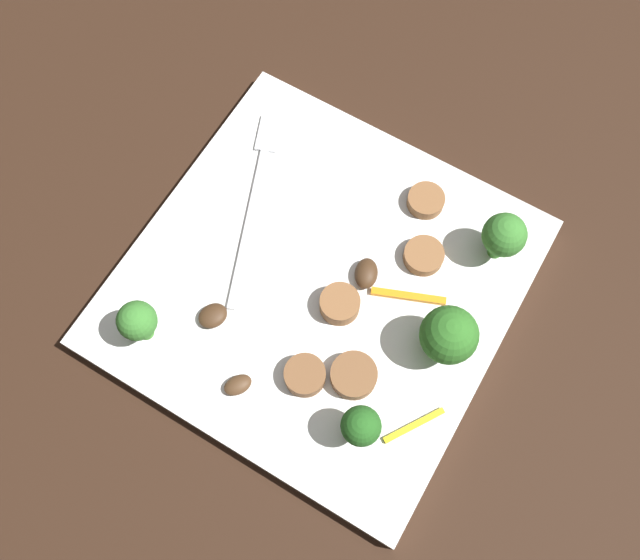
{
  "coord_description": "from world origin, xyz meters",
  "views": [
    {
      "loc": [
        -0.17,
        -0.1,
        0.54
      ],
      "look_at": [
        0.0,
        0.0,
        0.02
      ],
      "focal_mm": 39.28,
      "sensor_mm": 36.0,
      "label": 1
    }
  ],
  "objects_px": {
    "sausage_slice_3": "(305,375)",
    "plate": "(320,284)",
    "broccoli_floret_3": "(138,321)",
    "sausage_slice_4": "(424,256)",
    "sausage_slice_1": "(354,375)",
    "broccoli_floret_0": "(450,333)",
    "pepper_strip_1": "(414,425)",
    "sausage_slice_0": "(426,201)",
    "broccoli_floret_1": "(504,236)",
    "broccoli_floret_2": "(361,426)",
    "fork": "(256,193)",
    "mushroom_0": "(238,385)",
    "sausage_slice_2": "(340,304)",
    "mushroom_2": "(366,273)",
    "mushroom_1": "(213,316)",
    "pepper_strip_0": "(408,296)"
  },
  "relations": [
    {
      "from": "plate",
      "to": "broccoli_floret_0",
      "type": "height_order",
      "value": "broccoli_floret_0"
    },
    {
      "from": "broccoli_floret_0",
      "to": "broccoli_floret_1",
      "type": "xyz_separation_m",
      "value": [
        0.09,
        -0.0,
        -0.0
      ]
    },
    {
      "from": "sausage_slice_3",
      "to": "pepper_strip_0",
      "type": "height_order",
      "value": "sausage_slice_3"
    },
    {
      "from": "sausage_slice_0",
      "to": "sausage_slice_1",
      "type": "bearing_deg",
      "value": -172.29
    },
    {
      "from": "broccoli_floret_3",
      "to": "pepper_strip_0",
      "type": "distance_m",
      "value": 0.21
    },
    {
      "from": "broccoli_floret_3",
      "to": "mushroom_1",
      "type": "xyz_separation_m",
      "value": [
        0.04,
        -0.04,
        -0.02
      ]
    },
    {
      "from": "broccoli_floret_0",
      "to": "pepper_strip_1",
      "type": "distance_m",
      "value": 0.07
    },
    {
      "from": "fork",
      "to": "broccoli_floret_3",
      "type": "relative_size",
      "value": 3.66
    },
    {
      "from": "sausage_slice_2",
      "to": "mushroom_2",
      "type": "xyz_separation_m",
      "value": [
        0.03,
        -0.0,
        -0.0
      ]
    },
    {
      "from": "broccoli_floret_0",
      "to": "broccoli_floret_3",
      "type": "xyz_separation_m",
      "value": [
        -0.11,
        0.2,
        -0.0
      ]
    },
    {
      "from": "broccoli_floret_3",
      "to": "sausage_slice_1",
      "type": "xyz_separation_m",
      "value": [
        0.05,
        -0.16,
        -0.02
      ]
    },
    {
      "from": "sausage_slice_3",
      "to": "mushroom_0",
      "type": "relative_size",
      "value": 1.44
    },
    {
      "from": "mushroom_1",
      "to": "sausage_slice_4",
      "type": "bearing_deg",
      "value": -42.55
    },
    {
      "from": "fork",
      "to": "broccoli_floret_2",
      "type": "height_order",
      "value": "broccoli_floret_2"
    },
    {
      "from": "broccoli_floret_1",
      "to": "broccoli_floret_3",
      "type": "relative_size",
      "value": 1.08
    },
    {
      "from": "sausage_slice_0",
      "to": "sausage_slice_4",
      "type": "bearing_deg",
      "value": -154.42
    },
    {
      "from": "pepper_strip_0",
      "to": "sausage_slice_4",
      "type": "bearing_deg",
      "value": 8.72
    },
    {
      "from": "pepper_strip_1",
      "to": "pepper_strip_0",
      "type": "bearing_deg",
      "value": 30.48
    },
    {
      "from": "plate",
      "to": "sausage_slice_0",
      "type": "bearing_deg",
      "value": -21.45
    },
    {
      "from": "broccoli_floret_1",
      "to": "mushroom_0",
      "type": "distance_m",
      "value": 0.23
    },
    {
      "from": "broccoli_floret_0",
      "to": "mushroom_0",
      "type": "bearing_deg",
      "value": 132.21
    },
    {
      "from": "broccoli_floret_1",
      "to": "sausage_slice_3",
      "type": "bearing_deg",
      "value": 154.69
    },
    {
      "from": "broccoli_floret_1",
      "to": "sausage_slice_1",
      "type": "distance_m",
      "value": 0.16
    },
    {
      "from": "sausage_slice_0",
      "to": "broccoli_floret_3",
      "type": "bearing_deg",
      "value": 147.41
    },
    {
      "from": "broccoli_floret_3",
      "to": "sausage_slice_3",
      "type": "bearing_deg",
      "value": -75.28
    },
    {
      "from": "fork",
      "to": "broccoli_floret_3",
      "type": "bearing_deg",
      "value": 155.35
    },
    {
      "from": "sausage_slice_1",
      "to": "mushroom_1",
      "type": "relative_size",
      "value": 1.53
    },
    {
      "from": "sausage_slice_3",
      "to": "plate",
      "type": "bearing_deg",
      "value": 22.45
    },
    {
      "from": "sausage_slice_1",
      "to": "plate",
      "type": "bearing_deg",
      "value": 48.35
    },
    {
      "from": "fork",
      "to": "sausage_slice_4",
      "type": "relative_size",
      "value": 5.3
    },
    {
      "from": "broccoli_floret_3",
      "to": "sausage_slice_4",
      "type": "xyz_separation_m",
      "value": [
        0.17,
        -0.16,
        -0.02
      ]
    },
    {
      "from": "broccoli_floret_1",
      "to": "broccoli_floret_2",
      "type": "bearing_deg",
      "value": 172.71
    },
    {
      "from": "broccoli_floret_0",
      "to": "sausage_slice_2",
      "type": "relative_size",
      "value": 1.76
    },
    {
      "from": "sausage_slice_0",
      "to": "pepper_strip_1",
      "type": "bearing_deg",
      "value": -154.99
    },
    {
      "from": "broccoli_floret_3",
      "to": "pepper_strip_0",
      "type": "bearing_deg",
      "value": -51.21
    },
    {
      "from": "mushroom_1",
      "to": "broccoli_floret_0",
      "type": "bearing_deg",
      "value": -66.51
    },
    {
      "from": "mushroom_1",
      "to": "broccoli_floret_2",
      "type": "bearing_deg",
      "value": -97.98
    },
    {
      "from": "sausage_slice_1",
      "to": "pepper_strip_1",
      "type": "bearing_deg",
      "value": -98.91
    },
    {
      "from": "broccoli_floret_1",
      "to": "sausage_slice_0",
      "type": "height_order",
      "value": "broccoli_floret_1"
    },
    {
      "from": "broccoli_floret_1",
      "to": "sausage_slice_4",
      "type": "bearing_deg",
      "value": 125.96
    },
    {
      "from": "sausage_slice_4",
      "to": "sausage_slice_1",
      "type": "bearing_deg",
      "value": -179.96
    },
    {
      "from": "sausage_slice_4",
      "to": "pepper_strip_1",
      "type": "bearing_deg",
      "value": -155.2
    },
    {
      "from": "pepper_strip_0",
      "to": "mushroom_2",
      "type": "bearing_deg",
      "value": 92.33
    },
    {
      "from": "broccoli_floret_1",
      "to": "sausage_slice_0",
      "type": "bearing_deg",
      "value": 81.53
    },
    {
      "from": "broccoli_floret_0",
      "to": "pepper_strip_0",
      "type": "bearing_deg",
      "value": 63.17
    },
    {
      "from": "broccoli_floret_2",
      "to": "broccoli_floret_1",
      "type": "bearing_deg",
      "value": -7.29
    },
    {
      "from": "mushroom_1",
      "to": "pepper_strip_0",
      "type": "height_order",
      "value": "mushroom_1"
    },
    {
      "from": "plate",
      "to": "pepper_strip_0",
      "type": "relative_size",
      "value": 4.96
    },
    {
      "from": "broccoli_floret_2",
      "to": "sausage_slice_0",
      "type": "distance_m",
      "value": 0.2
    },
    {
      "from": "broccoli_floret_3",
      "to": "sausage_slice_4",
      "type": "bearing_deg",
      "value": -43.29
    }
  ]
}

